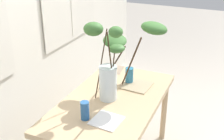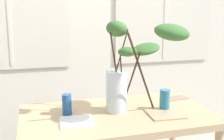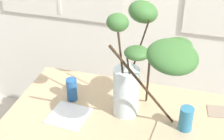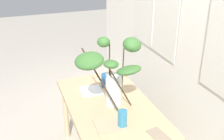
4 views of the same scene
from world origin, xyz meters
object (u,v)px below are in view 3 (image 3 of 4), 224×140
plate_square_right (175,139)px  dining_table (124,126)px  vase_with_branches (143,64)px  drinking_glass_blue_left (72,89)px  drinking_glass_blue_right (186,119)px  plate_square_left (69,116)px

plate_square_right → dining_table: bearing=159.7°
dining_table → plate_square_right: plate_square_right is taller
vase_with_branches → drinking_glass_blue_left: (-0.44, 0.08, -0.30)m
plate_square_right → drinking_glass_blue_right: bearing=66.1°
drinking_glass_blue_left → drinking_glass_blue_right: 0.70m
vase_with_branches → plate_square_right: vase_with_branches is taller
plate_square_right → drinking_glass_blue_left: bearing=164.6°
drinking_glass_blue_right → plate_square_left: (-0.66, -0.07, -0.07)m
dining_table → drinking_glass_blue_left: (-0.35, 0.07, 0.15)m
drinking_glass_blue_left → drinking_glass_blue_right: drinking_glass_blue_right is taller
dining_table → plate_square_right: (0.31, -0.11, 0.08)m
dining_table → drinking_glass_blue_right: bearing=-3.4°
drinking_glass_blue_right → plate_square_right: 0.12m
drinking_glass_blue_left → drinking_glass_blue_right: (0.70, -0.09, 0.00)m
drinking_glass_blue_right → plate_square_right: (-0.04, -0.09, -0.07)m
dining_table → drinking_glass_blue_right: size_ratio=9.07×
vase_with_branches → plate_square_left: size_ratio=3.28×
plate_square_left → plate_square_right: plate_square_right is taller
plate_square_left → plate_square_right: 0.62m
dining_table → plate_square_left: 0.33m
dining_table → drinking_glass_blue_left: drinking_glass_blue_left is taller
drinking_glass_blue_left → vase_with_branches: bearing=-9.6°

